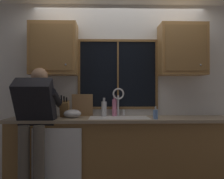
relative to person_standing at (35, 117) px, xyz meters
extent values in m
cube|color=silver|center=(1.06, 0.68, 0.31)|extent=(5.33, 0.12, 2.55)
cube|color=black|center=(1.03, 0.62, 0.56)|extent=(1.10, 0.02, 0.95)
cube|color=brown|center=(1.03, 0.61, 1.05)|extent=(1.17, 0.02, 0.04)
cube|color=brown|center=(1.03, 0.61, 0.07)|extent=(1.17, 0.02, 0.04)
cube|color=brown|center=(0.46, 0.61, 0.56)|extent=(0.03, 0.02, 0.95)
cube|color=brown|center=(1.60, 0.61, 0.56)|extent=(0.03, 0.02, 0.95)
cube|color=brown|center=(1.03, 0.60, 0.56)|extent=(0.02, 0.02, 0.95)
cube|color=olive|center=(1.06, 0.33, -0.53)|extent=(2.93, 0.58, 0.88)
cube|color=gray|center=(1.06, 0.31, -0.07)|extent=(2.99, 0.62, 0.04)
cube|color=white|center=(0.26, 0.02, -0.51)|extent=(0.60, 0.02, 0.74)
cube|color=#9E703D|center=(0.13, 0.46, 0.89)|extent=(0.64, 0.33, 0.72)
cube|color=olive|center=(0.13, 0.29, 0.89)|extent=(0.56, 0.01, 0.62)
sphere|color=#B2B2B7|center=(0.32, 0.28, 0.66)|extent=(0.02, 0.02, 0.02)
cube|color=#9E703D|center=(1.93, 0.46, 0.89)|extent=(0.64, 0.33, 0.72)
cube|color=olive|center=(1.93, 0.29, 0.89)|extent=(0.56, 0.01, 0.62)
sphere|color=#B2B2B7|center=(2.13, 0.28, 0.66)|extent=(0.02, 0.02, 0.02)
cube|color=silver|center=(1.03, 0.32, -0.06)|extent=(0.80, 0.46, 0.02)
cube|color=beige|center=(0.83, 0.32, -0.16)|extent=(0.36, 0.42, 0.20)
cube|color=beige|center=(1.23, 0.32, -0.16)|extent=(0.36, 0.42, 0.20)
cube|color=silver|center=(1.03, 0.32, -0.16)|extent=(0.04, 0.42, 0.20)
cylinder|color=silver|center=(1.03, 0.54, 0.10)|extent=(0.03, 0.03, 0.30)
torus|color=silver|center=(1.03, 0.48, 0.27)|extent=(0.16, 0.02, 0.16)
cylinder|color=silver|center=(1.11, 0.54, 0.00)|extent=(0.03, 0.03, 0.09)
cylinder|color=#595147|center=(-0.08, -0.14, -0.53)|extent=(0.13, 0.13, 0.88)
cylinder|color=#595147|center=(0.09, -0.14, -0.53)|extent=(0.13, 0.13, 0.88)
cube|color=black|center=(0.00, 0.01, 0.16)|extent=(0.44, 0.48, 0.61)
sphere|color=#A57A5B|center=(0.00, 0.21, 0.50)|extent=(0.21, 0.21, 0.21)
cylinder|color=black|center=(-0.22, 0.19, 0.21)|extent=(0.09, 0.52, 0.26)
cylinder|color=black|center=(0.22, 0.19, 0.21)|extent=(0.09, 0.52, 0.26)
cube|color=brown|center=(0.29, 0.43, 0.06)|extent=(0.12, 0.18, 0.25)
cylinder|color=black|center=(0.25, 0.37, 0.21)|extent=(0.02, 0.05, 0.09)
cylinder|color=black|center=(0.29, 0.38, 0.20)|extent=(0.02, 0.04, 0.08)
cylinder|color=black|center=(0.32, 0.38, 0.20)|extent=(0.02, 0.04, 0.06)
cube|color=#997047|center=(0.52, 0.54, 0.11)|extent=(0.30, 0.09, 0.32)
ellipsoid|color=#B7B7BC|center=(0.41, 0.33, 0.01)|extent=(0.23, 0.23, 0.12)
cylinder|color=#668CCC|center=(1.48, 0.13, 0.01)|extent=(0.06, 0.06, 0.12)
cylinder|color=silver|center=(1.48, 0.13, 0.09)|extent=(0.02, 0.02, 0.04)
cylinder|color=silver|center=(1.48, 0.11, 0.11)|extent=(0.01, 0.04, 0.01)
cylinder|color=pink|center=(0.98, 0.54, 0.07)|extent=(0.06, 0.06, 0.24)
cylinder|color=#AD5B7A|center=(0.98, 0.54, 0.22)|extent=(0.03, 0.03, 0.06)
cylinder|color=black|center=(0.98, 0.54, 0.26)|extent=(0.03, 0.03, 0.01)
cylinder|color=#B7B7BC|center=(0.83, 0.49, 0.06)|extent=(0.07, 0.07, 0.21)
cylinder|color=#929296|center=(0.83, 0.49, 0.19)|extent=(0.03, 0.03, 0.05)
cylinder|color=black|center=(0.83, 0.49, 0.22)|extent=(0.04, 0.04, 0.01)
camera|label=1|loc=(0.85, -2.98, 0.31)|focal=39.52mm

